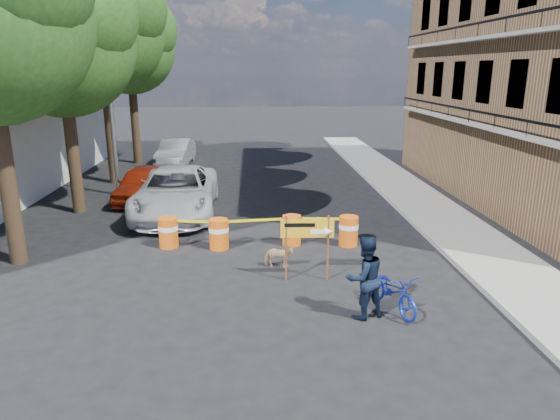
{
  "coord_description": "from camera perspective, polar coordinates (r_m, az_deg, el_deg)",
  "views": [
    {
      "loc": [
        -0.38,
        -11.15,
        5.11
      ],
      "look_at": [
        0.38,
        2.25,
        1.3
      ],
      "focal_mm": 32.0,
      "sensor_mm": 36.0,
      "label": 1
    }
  ],
  "objects": [
    {
      "name": "sidewalk_east",
      "position": [
        19.05,
        17.1,
        -0.2
      ],
      "size": [
        2.4,
        40.0,
        0.15
      ],
      "primitive_type": "cube",
      "color": "gray",
      "rests_on": "ground"
    },
    {
      "name": "bicycle",
      "position": [
        11.12,
        12.86,
        -7.0
      ],
      "size": [
        0.87,
        1.06,
        1.74
      ],
      "primitive_type": "imported",
      "rotation": [
        0.0,
        0.0,
        0.33
      ],
      "color": "#162EB9",
      "rests_on": "ground"
    },
    {
      "name": "barrel_mid_left",
      "position": [
        14.7,
        -7.0,
        -2.67
      ],
      "size": [
        0.58,
        0.58,
        0.9
      ],
      "color": "#D25A0C",
      "rests_on": "ground"
    },
    {
      "name": "tree_mid_b",
      "position": [
        24.06,
        -19.62,
        18.81
      ],
      "size": [
        5.67,
        5.4,
        9.62
      ],
      "color": "#332316",
      "rests_on": "ground"
    },
    {
      "name": "ground",
      "position": [
        12.28,
        -1.18,
        -8.76
      ],
      "size": [
        120.0,
        120.0,
        0.0
      ],
      "primitive_type": "plane",
      "color": "black",
      "rests_on": "ground"
    },
    {
      "name": "sedan_red",
      "position": [
        20.72,
        -15.5,
        2.93
      ],
      "size": [
        1.89,
        4.13,
        1.37
      ],
      "primitive_type": "imported",
      "rotation": [
        0.0,
        0.0,
        -0.07
      ],
      "color": "maroon",
      "rests_on": "ground"
    },
    {
      "name": "sedan_silver",
      "position": [
        27.92,
        -11.81,
        6.46
      ],
      "size": [
        1.74,
        4.43,
        1.43
      ],
      "primitive_type": "imported",
      "rotation": [
        0.0,
        0.0,
        -0.05
      ],
      "color": "#9FA1A5",
      "rests_on": "ground"
    },
    {
      "name": "suv_white",
      "position": [
        18.37,
        -11.76,
        2.04
      ],
      "size": [
        2.89,
        6.04,
        1.66
      ],
      "primitive_type": "imported",
      "rotation": [
        0.0,
        0.0,
        0.02
      ],
      "color": "silver",
      "rests_on": "ground"
    },
    {
      "name": "tree_mid_a",
      "position": [
        19.26,
        -23.63,
        17.26
      ],
      "size": [
        5.25,
        5.0,
        8.68
      ],
      "color": "#332316",
      "rests_on": "ground"
    },
    {
      "name": "streetlamp",
      "position": [
        21.4,
        -18.78,
        13.07
      ],
      "size": [
        1.25,
        0.18,
        8.0
      ],
      "color": "gray",
      "rests_on": "ground"
    },
    {
      "name": "barrel_far_left",
      "position": [
        15.09,
        -12.65,
        -2.46
      ],
      "size": [
        0.58,
        0.58,
        0.9
      ],
      "color": "#D25A0C",
      "rests_on": "ground"
    },
    {
      "name": "dog",
      "position": [
        13.27,
        -0.15,
        -5.3
      ],
      "size": [
        0.8,
        0.42,
        0.65
      ],
      "primitive_type": "imported",
      "rotation": [
        0.0,
        0.0,
        1.48
      ],
      "color": "tan",
      "rests_on": "ground"
    },
    {
      "name": "detour_sign",
      "position": [
        12.23,
        3.87,
        -2.71
      ],
      "size": [
        1.31,
        0.25,
        1.69
      ],
      "rotation": [
        0.0,
        0.0,
        -0.03
      ],
      "color": "#592D19",
      "rests_on": "ground"
    },
    {
      "name": "barrel_mid_right",
      "position": [
        14.94,
        1.35,
        -2.25
      ],
      "size": [
        0.58,
        0.58,
        0.9
      ],
      "color": "#D25A0C",
      "rests_on": "ground"
    },
    {
      "name": "barrel_far_right",
      "position": [
        15.02,
        7.83,
        -2.3
      ],
      "size": [
        0.58,
        0.58,
        0.9
      ],
      "color": "#D25A0C",
      "rests_on": "ground"
    },
    {
      "name": "tree_far",
      "position": [
        28.89,
        -16.74,
        17.4
      ],
      "size": [
        5.04,
        4.8,
        8.84
      ],
      "color": "#332316",
      "rests_on": "ground"
    },
    {
      "name": "pedestrian",
      "position": [
        10.66,
        9.63,
        -7.62
      ],
      "size": [
        1.06,
        0.95,
        1.81
      ],
      "primitive_type": "imported",
      "rotation": [
        0.0,
        0.0,
        3.5
      ],
      "color": "black",
      "rests_on": "ground"
    }
  ]
}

